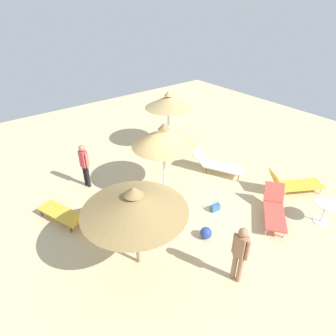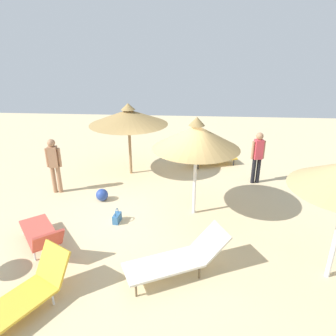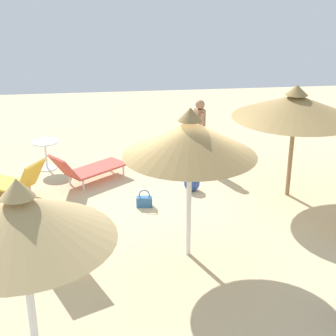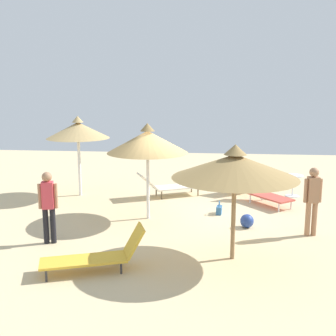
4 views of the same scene
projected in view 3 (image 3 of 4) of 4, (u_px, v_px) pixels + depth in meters
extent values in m
cube|color=beige|center=(179.00, 230.00, 10.08)|extent=(24.00, 24.00, 0.10)
cylinder|color=white|center=(189.00, 197.00, 8.74)|extent=(0.09, 0.09, 2.27)
cone|color=#997A47|center=(190.00, 138.00, 8.34)|extent=(2.26, 2.26, 0.61)
cone|color=#997A47|center=(190.00, 114.00, 8.19)|extent=(0.41, 0.41, 0.22)
cylinder|color=olive|center=(291.00, 151.00, 11.16)|extent=(0.09, 0.09, 2.09)
cone|color=#997A47|center=(295.00, 106.00, 10.78)|extent=(2.69, 2.69, 0.51)
cone|color=#997A47|center=(297.00, 90.00, 10.65)|extent=(0.48, 0.48, 0.22)
cylinder|color=white|center=(30.00, 301.00, 5.95)|extent=(0.10, 0.10, 2.36)
cone|color=tan|center=(20.00, 219.00, 5.56)|extent=(2.12, 2.12, 0.54)
cone|color=tan|center=(17.00, 188.00, 5.42)|extent=(0.38, 0.38, 0.22)
cylinder|color=silver|center=(13.00, 198.00, 11.09)|extent=(0.04, 0.04, 0.24)
cylinder|color=silver|center=(30.00, 188.00, 11.58)|extent=(0.04, 0.04, 0.24)
cube|color=gold|center=(31.00, 175.00, 11.05)|extent=(0.67, 0.79, 0.63)
cube|color=silver|center=(43.00, 231.00, 9.32)|extent=(1.30, 1.72, 0.05)
cylinder|color=brown|center=(17.00, 228.00, 9.75)|extent=(0.04, 0.04, 0.28)
cylinder|color=brown|center=(46.00, 221.00, 10.04)|extent=(0.04, 0.04, 0.28)
cylinder|color=brown|center=(41.00, 259.00, 8.72)|extent=(0.04, 0.04, 0.28)
cylinder|color=brown|center=(72.00, 250.00, 9.01)|extent=(0.04, 0.04, 0.28)
cube|color=silver|center=(64.00, 242.00, 8.39)|extent=(0.87, 0.82, 0.54)
cube|color=#CC4C3F|center=(97.00, 169.00, 12.22)|extent=(1.54, 1.41, 0.05)
cylinder|color=silver|center=(110.00, 165.00, 12.86)|extent=(0.04, 0.04, 0.27)
cylinder|color=silver|center=(124.00, 171.00, 12.51)|extent=(0.04, 0.04, 0.27)
cylinder|color=silver|center=(70.00, 179.00, 12.05)|extent=(0.04, 0.04, 0.27)
cylinder|color=silver|center=(83.00, 185.00, 11.70)|extent=(0.04, 0.04, 0.27)
cube|color=#CC4C3F|center=(64.00, 167.00, 11.50)|extent=(0.74, 0.77, 0.57)
cylinder|color=#A57554|center=(198.00, 149.00, 13.15)|extent=(0.13, 0.13, 0.87)
cylinder|color=#A57554|center=(200.00, 151.00, 13.00)|extent=(0.13, 0.13, 0.87)
cube|color=#A57554|center=(200.00, 122.00, 12.79)|extent=(0.25, 0.30, 0.65)
sphere|color=#A57554|center=(200.00, 105.00, 12.63)|extent=(0.23, 0.23, 0.23)
cylinder|color=#A57554|center=(197.00, 121.00, 12.96)|extent=(0.09, 0.09, 0.60)
cylinder|color=#A57554|center=(202.00, 125.00, 12.63)|extent=(0.09, 0.09, 0.60)
cube|color=#336699|center=(144.00, 202.00, 10.92)|extent=(0.35, 0.19, 0.23)
torus|color=#336699|center=(144.00, 195.00, 10.85)|extent=(0.24, 0.05, 0.24)
cylinder|color=silver|center=(45.00, 142.00, 12.77)|extent=(0.69, 0.69, 0.02)
cylinder|color=silver|center=(46.00, 155.00, 12.90)|extent=(0.05, 0.05, 0.71)
cylinder|color=silver|center=(47.00, 168.00, 13.03)|extent=(0.48, 0.48, 0.02)
sphere|color=navy|center=(192.00, 183.00, 11.68)|extent=(0.37, 0.37, 0.37)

